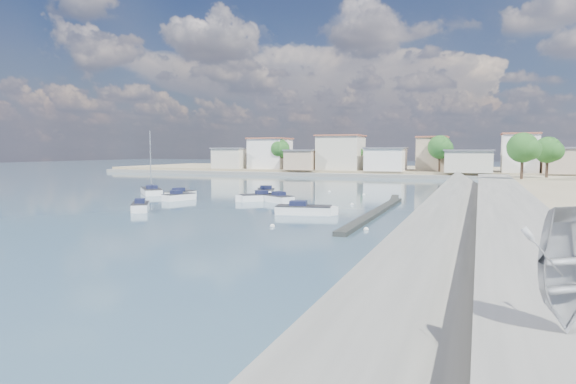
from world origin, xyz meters
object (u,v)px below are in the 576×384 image
object	(u,v)px
motorboat_f	(263,192)
sailboat	(151,191)
motorboat_g	(268,193)
motorboat_h	(307,210)
motorboat_b	(180,197)
overturned_dinghy	(563,321)
motorboat_a	(141,207)
motorboat_d	(256,198)
motorboat_c	(275,199)
motorboat_e	(182,194)

from	to	relation	value
motorboat_f	sailboat	size ratio (longest dim) A/B	0.44
motorboat_g	motorboat_h	size ratio (longest dim) A/B	0.82
motorboat_b	overturned_dinghy	world-z (taller)	overturned_dinghy
motorboat_a	motorboat_h	xyz separation A→B (m)	(16.62, 3.58, -0.00)
motorboat_d	motorboat_h	bearing A→B (deg)	-43.22
motorboat_a	motorboat_c	distance (m)	15.79
motorboat_b	motorboat_c	world-z (taller)	same
motorboat_d	motorboat_f	world-z (taller)	same
motorboat_b	motorboat_c	distance (m)	11.81
motorboat_h	motorboat_g	bearing A→B (deg)	125.08
motorboat_c	sailboat	xyz separation A→B (m)	(-20.27, 3.11, 0.03)
motorboat_f	motorboat_e	bearing A→B (deg)	-138.14
overturned_dinghy	motorboat_g	bearing A→B (deg)	86.47
motorboat_c	motorboat_f	distance (m)	9.53
motorboat_a	motorboat_g	world-z (taller)	same
sailboat	motorboat_g	bearing A→B (deg)	13.39
motorboat_c	motorboat_a	bearing A→B (deg)	-126.79
motorboat_d	motorboat_g	xyz separation A→B (m)	(-1.56, 6.91, 0.00)
motorboat_d	motorboat_h	xyz separation A→B (m)	(9.69, -9.11, 0.00)
motorboat_a	motorboat_b	size ratio (longest dim) A/B	0.92
motorboat_b	motorboat_g	size ratio (longest dim) A/B	0.91
motorboat_c	motorboat_g	distance (m)	8.07
motorboat_h	overturned_dinghy	size ratio (longest dim) A/B	1.95
overturned_dinghy	motorboat_d	bearing A→B (deg)	89.21
motorboat_e	motorboat_c	bearing A→B (deg)	-2.58
motorboat_g	overturned_dinghy	distance (m)	54.40
motorboat_e	motorboat_d	bearing A→B (deg)	-2.93
motorboat_a	motorboat_c	size ratio (longest dim) A/B	0.82
motorboat_a	sailboat	size ratio (longest dim) A/B	0.46
motorboat_b	motorboat_f	bearing A→B (deg)	59.16
motorboat_c	motorboat_f	size ratio (longest dim) A/B	1.27
motorboat_f	motorboat_d	bearing A→B (deg)	-71.23
motorboat_a	motorboat_d	distance (m)	14.46
motorboat_a	motorboat_d	world-z (taller)	same
motorboat_g	sailboat	xyz separation A→B (m)	(-16.19, -3.85, 0.03)
overturned_dinghy	motorboat_f	bearing A→B (deg)	86.92
motorboat_f	motorboat_h	world-z (taller)	same
motorboat_e	overturned_dinghy	size ratio (longest dim) A/B	1.63
motorboat_f	motorboat_g	world-z (taller)	same
motorboat_c	motorboat_g	bearing A→B (deg)	120.41
motorboat_b	sailboat	world-z (taller)	sailboat
motorboat_g	motorboat_d	bearing A→B (deg)	-77.29
motorboat_b	motorboat_h	distance (m)	19.78
motorboat_e	motorboat_h	distance (m)	22.77
motorboat_d	motorboat_e	size ratio (longest dim) A/B	0.90
motorboat_c	motorboat_h	xyz separation A→B (m)	(7.17, -9.06, -0.00)
motorboat_c	overturned_dinghy	distance (m)	46.33
motorboat_d	motorboat_g	world-z (taller)	same
motorboat_d	sailboat	distance (m)	18.01
sailboat	motorboat_h	bearing A→B (deg)	-23.92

